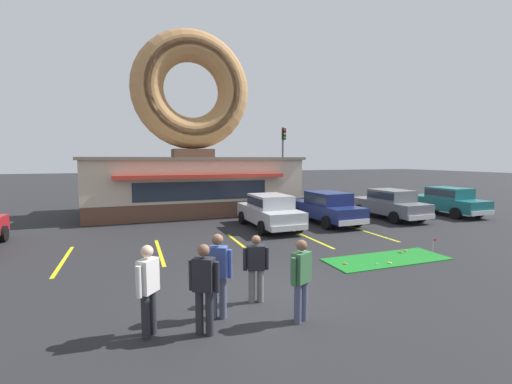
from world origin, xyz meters
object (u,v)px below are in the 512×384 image
(golf_ball, at_px, (377,264))
(car_navy, at_px, (327,206))
(pedestrian_clipboard_woman, at_px, (204,285))
(car_grey, at_px, (390,203))
(trash_bin, at_px, (305,204))
(pedestrian_blue_sweater_man, at_px, (301,277))
(pedestrian_leather_jacket_man, at_px, (218,271))
(putting_flag_pin, at_px, (434,243))
(car_silver, at_px, (269,210))
(car_teal, at_px, (447,200))
(pedestrian_hooded_kid, at_px, (256,266))
(pedestrian_beanie_man, at_px, (148,286))
(traffic_light_pole, at_px, (283,153))

(golf_ball, bearing_deg, car_navy, 70.94)
(golf_ball, bearing_deg, pedestrian_clipboard_woman, -158.39)
(car_grey, height_order, trash_bin, car_grey)
(pedestrian_blue_sweater_man, height_order, pedestrian_leather_jacket_man, pedestrian_leather_jacket_man)
(car_grey, height_order, car_navy, same)
(pedestrian_blue_sweater_man, bearing_deg, putting_flag_pin, 22.67)
(car_silver, distance_m, pedestrian_blue_sweater_man, 9.30)
(car_silver, relative_size, pedestrian_clipboard_woman, 2.66)
(car_teal, xyz_separation_m, car_navy, (-8.08, 0.08, 0.00))
(pedestrian_hooded_kid, bearing_deg, pedestrian_clipboard_woman, -143.33)
(golf_ball, xyz_separation_m, car_silver, (-0.96, 6.36, 0.82))
(car_silver, xyz_separation_m, pedestrian_beanie_man, (-5.84, -8.37, 0.08))
(car_teal, bearing_deg, pedestrian_leather_jacket_man, -152.57)
(car_grey, bearing_deg, putting_flag_pin, -120.20)
(car_grey, height_order, pedestrian_blue_sweater_man, pedestrian_blue_sweater_man)
(golf_ball, relative_size, car_teal, 0.01)
(golf_ball, distance_m, car_grey, 9.03)
(car_grey, xyz_separation_m, pedestrian_beanie_man, (-13.00, -8.52, 0.08))
(golf_ball, xyz_separation_m, car_teal, (10.34, 6.44, 0.82))
(putting_flag_pin, height_order, trash_bin, trash_bin)
(golf_ball, bearing_deg, pedestrian_leather_jacket_man, -162.25)
(trash_bin, bearing_deg, pedestrian_leather_jacket_man, -125.19)
(trash_bin, height_order, traffic_light_pole, traffic_light_pole)
(pedestrian_blue_sweater_man, relative_size, pedestrian_hooded_kid, 1.08)
(pedestrian_blue_sweater_man, distance_m, pedestrian_leather_jacket_man, 1.69)
(putting_flag_pin, height_order, pedestrian_clipboard_woman, pedestrian_clipboard_woman)
(pedestrian_leather_jacket_man, relative_size, pedestrian_clipboard_woman, 1.02)
(car_grey, bearing_deg, traffic_light_pole, 98.40)
(pedestrian_beanie_man, height_order, trash_bin, pedestrian_beanie_man)
(putting_flag_pin, xyz_separation_m, car_navy, (-0.31, 6.29, 0.43))
(traffic_light_pole, bearing_deg, car_silver, -117.55)
(car_teal, relative_size, pedestrian_clipboard_woman, 2.66)
(pedestrian_beanie_man, bearing_deg, car_grey, 33.25)
(pedestrian_blue_sweater_man, bearing_deg, pedestrian_leather_jacket_man, 154.38)
(pedestrian_leather_jacket_man, height_order, pedestrian_beanie_man, pedestrian_leather_jacket_man)
(traffic_light_pole, bearing_deg, car_navy, -102.75)
(golf_ball, bearing_deg, car_grey, 46.33)
(car_silver, distance_m, traffic_light_pole, 12.44)
(car_teal, height_order, car_navy, same)
(pedestrian_leather_jacket_man, distance_m, pedestrian_beanie_man, 1.40)
(golf_ball, height_order, car_teal, car_teal)
(golf_ball, relative_size, putting_flag_pin, 0.08)
(car_teal, bearing_deg, putting_flag_pin, -141.41)
(car_silver, bearing_deg, putting_flag_pin, -60.12)
(trash_bin, bearing_deg, car_teal, -26.18)
(golf_ball, distance_m, car_teal, 12.21)
(pedestrian_leather_jacket_man, bearing_deg, traffic_light_pole, 61.88)
(pedestrian_hooded_kid, xyz_separation_m, trash_bin, (7.34, 11.35, -0.35))
(car_silver, distance_m, pedestrian_leather_jacket_man, 9.24)
(golf_ball, height_order, pedestrian_beanie_man, pedestrian_beanie_man)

